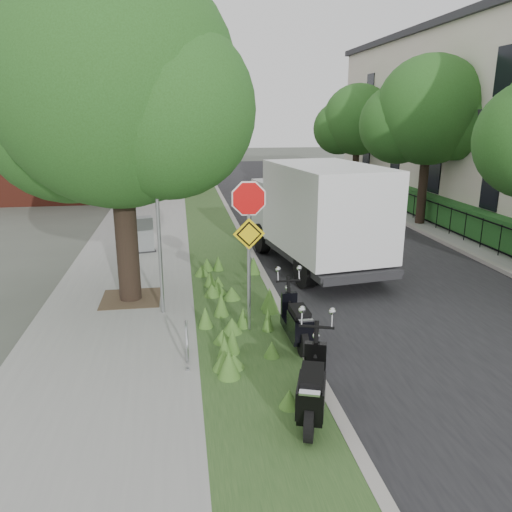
{
  "coord_description": "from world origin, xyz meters",
  "views": [
    {
      "loc": [
        -2.7,
        -8.91,
        4.44
      ],
      "look_at": [
        -1.04,
        1.99,
        1.3
      ],
      "focal_mm": 35.0,
      "sensor_mm": 36.0,
      "label": 1
    }
  ],
  "objects_px": {
    "scooter_near": "(312,395)",
    "box_truck": "(318,211)",
    "utility_cabinet": "(141,235)",
    "sign_assembly": "(249,226)",
    "scooter_far": "(297,326)"
  },
  "relations": [
    {
      "from": "scooter_near",
      "to": "box_truck",
      "type": "distance_m",
      "value": 8.08
    },
    {
      "from": "scooter_near",
      "to": "box_truck",
      "type": "bearing_deg",
      "value": 74.2
    },
    {
      "from": "box_truck",
      "to": "utility_cabinet",
      "type": "relative_size",
      "value": 5.43
    },
    {
      "from": "sign_assembly",
      "to": "box_truck",
      "type": "bearing_deg",
      "value": 58.96
    },
    {
      "from": "scooter_near",
      "to": "utility_cabinet",
      "type": "xyz_separation_m",
      "value": [
        -3.08,
        9.95,
        0.11
      ]
    },
    {
      "from": "sign_assembly",
      "to": "box_truck",
      "type": "xyz_separation_m",
      "value": [
        2.63,
        4.37,
        -0.6
      ]
    },
    {
      "from": "scooter_far",
      "to": "utility_cabinet",
      "type": "distance_m",
      "value": 8.26
    },
    {
      "from": "scooter_near",
      "to": "scooter_far",
      "type": "distance_m",
      "value": 2.46
    },
    {
      "from": "sign_assembly",
      "to": "utility_cabinet",
      "type": "distance_m",
      "value": 7.32
    },
    {
      "from": "sign_assembly",
      "to": "scooter_far",
      "type": "height_order",
      "value": "sign_assembly"
    },
    {
      "from": "scooter_near",
      "to": "box_truck",
      "type": "height_order",
      "value": "box_truck"
    },
    {
      "from": "scooter_near",
      "to": "utility_cabinet",
      "type": "bearing_deg",
      "value": 107.18
    },
    {
      "from": "scooter_near",
      "to": "sign_assembly",
      "type": "bearing_deg",
      "value": 97.74
    },
    {
      "from": "box_truck",
      "to": "utility_cabinet",
      "type": "distance_m",
      "value": 5.82
    },
    {
      "from": "sign_assembly",
      "to": "utility_cabinet",
      "type": "bearing_deg",
      "value": 111.61
    }
  ]
}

